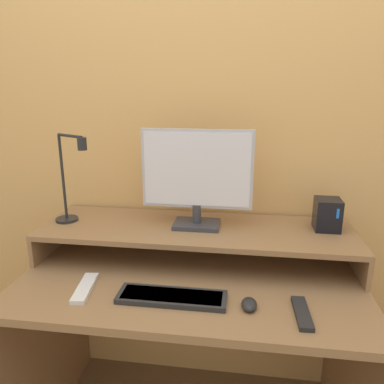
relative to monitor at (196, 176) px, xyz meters
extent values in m
cube|color=#E5AD60|center=(0.00, 0.23, 0.12)|extent=(6.00, 0.05, 2.50)
cube|color=olive|center=(0.00, -0.17, -0.37)|extent=(1.31, 0.73, 0.03)
cube|color=olive|center=(-0.64, -0.17, -0.76)|extent=(0.03, 0.73, 0.74)
cube|color=olive|center=(0.64, -0.17, -0.76)|extent=(0.03, 0.73, 0.74)
cube|color=olive|center=(-0.64, -0.01, -0.30)|extent=(0.02, 0.40, 0.12)
cube|color=olive|center=(0.65, -0.01, -0.30)|extent=(0.02, 0.40, 0.12)
cube|color=olive|center=(0.00, -0.01, -0.23)|extent=(1.31, 0.40, 0.02)
cube|color=#38383D|center=(0.00, 0.00, -0.21)|extent=(0.19, 0.13, 0.02)
cylinder|color=#38383D|center=(0.00, 0.00, -0.16)|extent=(0.04, 0.04, 0.08)
cube|color=#B7B7BC|center=(0.00, 0.00, 0.03)|extent=(0.45, 0.02, 0.32)
cube|color=silver|center=(0.00, -0.01, 0.03)|extent=(0.43, 0.01, 0.30)
cylinder|color=black|center=(-0.57, -0.01, -0.21)|extent=(0.10, 0.10, 0.01)
cylinder|color=black|center=(-0.57, -0.01, -0.03)|extent=(0.01, 0.01, 0.37)
cylinder|color=black|center=(-0.51, -0.05, 0.16)|extent=(0.14, 0.08, 0.01)
cylinder|color=black|center=(-0.44, -0.08, 0.13)|extent=(0.04, 0.04, 0.05)
cube|color=black|center=(0.54, 0.04, -0.15)|extent=(0.10, 0.10, 0.13)
cube|color=#1972F2|center=(0.56, -0.01, -0.13)|extent=(0.01, 0.00, 0.04)
cube|color=#282828|center=(-0.04, -0.35, -0.35)|extent=(0.38, 0.12, 0.02)
cube|color=black|center=(-0.04, -0.35, -0.34)|extent=(0.35, 0.09, 0.01)
ellipsoid|color=black|center=(0.23, -0.37, -0.34)|extent=(0.05, 0.08, 0.03)
cube|color=white|center=(-0.36, -0.33, -0.35)|extent=(0.08, 0.20, 0.02)
cube|color=black|center=(0.39, -0.38, -0.35)|extent=(0.05, 0.18, 0.02)
camera|label=1|loc=(0.19, -1.47, 0.36)|focal=35.00mm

